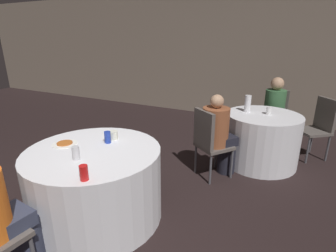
# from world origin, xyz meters

# --- Properties ---
(ground_plane) EXTENTS (16.00, 16.00, 0.00)m
(ground_plane) POSITION_xyz_m (0.00, 0.00, 0.00)
(ground_plane) COLOR black
(wall_back) EXTENTS (16.00, 0.06, 2.80)m
(wall_back) POSITION_xyz_m (0.00, 4.31, 1.40)
(wall_back) COLOR gray
(wall_back) RESTS_ON ground_plane
(table_near) EXTENTS (1.32, 1.32, 0.75)m
(table_near) POSITION_xyz_m (-0.16, 0.06, 0.37)
(table_near) COLOR silver
(table_near) RESTS_ON ground_plane
(table_far) EXTENTS (1.05, 1.05, 0.75)m
(table_far) POSITION_xyz_m (1.17, 2.09, 0.37)
(table_far) COLOR silver
(table_far) RESTS_ON ground_plane
(chair_far_northeast) EXTENTS (0.56, 0.56, 0.93)m
(chair_far_northeast) POSITION_xyz_m (1.90, 2.67, 0.55)
(chair_far_northeast) COLOR #59514C
(chair_far_northeast) RESTS_ON ground_plane
(chair_far_north) EXTENTS (0.43, 0.43, 0.93)m
(chair_far_north) POSITION_xyz_m (1.23, 3.03, 0.55)
(chair_far_north) COLOR #59514C
(chair_far_north) RESTS_ON ground_plane
(chair_far_southwest) EXTENTS (0.56, 0.56, 0.93)m
(chair_far_southwest) POSITION_xyz_m (0.61, 1.33, 0.55)
(chair_far_southwest) COLOR #59514C
(chair_far_southwest) RESTS_ON ground_plane
(person_orange_shirt) EXTENTS (0.32, 0.49, 1.15)m
(person_orange_shirt) POSITION_xyz_m (-0.24, -0.84, 0.57)
(person_orange_shirt) COLOR #33384C
(person_orange_shirt) RESTS_ON ground_plane
(person_green_jacket) EXTENTS (0.34, 0.50, 1.16)m
(person_green_jacket) POSITION_xyz_m (1.22, 2.86, 0.59)
(person_green_jacket) COLOR #33384C
(person_green_jacket) RESTS_ON ground_plane
(person_floral_shirt) EXTENTS (0.46, 0.48, 1.12)m
(person_floral_shirt) POSITION_xyz_m (0.71, 1.46, 0.57)
(person_floral_shirt) COLOR black
(person_floral_shirt) RESTS_ON ground_plane
(pizza_plate_near) EXTENTS (0.25, 0.25, 0.02)m
(pizza_plate_near) POSITION_xyz_m (-0.52, 0.04, 0.76)
(pizza_plate_near) COLOR white
(pizza_plate_near) RESTS_ON table_near
(soda_can_silver) EXTENTS (0.07, 0.07, 0.12)m
(soda_can_silver) POSITION_xyz_m (-0.15, -0.16, 0.81)
(soda_can_silver) COLOR silver
(soda_can_silver) RESTS_ON table_near
(soda_can_red) EXTENTS (0.07, 0.07, 0.12)m
(soda_can_red) POSITION_xyz_m (0.17, -0.40, 0.81)
(soda_can_red) COLOR red
(soda_can_red) RESTS_ON table_near
(soda_can_blue) EXTENTS (0.07, 0.07, 0.12)m
(soda_can_blue) POSITION_xyz_m (-0.14, 0.27, 0.81)
(soda_can_blue) COLOR #1E38A5
(soda_can_blue) RESTS_ON table_near
(cup_near) EXTENTS (0.09, 0.09, 0.09)m
(cup_near) POSITION_xyz_m (-0.15, 0.38, 0.79)
(cup_near) COLOR silver
(cup_near) RESTS_ON table_near
(bottle_far) EXTENTS (0.09, 0.09, 0.24)m
(bottle_far) POSITION_xyz_m (0.92, 2.12, 0.87)
(bottle_far) COLOR white
(bottle_far) RESTS_ON table_far
(cup_far) EXTENTS (0.07, 0.07, 0.11)m
(cup_far) POSITION_xyz_m (1.22, 2.12, 0.80)
(cup_far) COLOR white
(cup_far) RESTS_ON table_far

